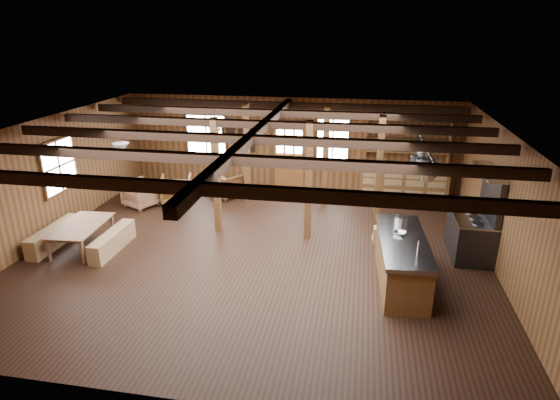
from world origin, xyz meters
name	(u,v)px	position (x,y,z in m)	size (l,w,h in m)	color
room	(256,193)	(0.00, 0.00, 1.40)	(10.04, 9.04, 2.84)	black
ceiling_joists	(257,132)	(0.00, 0.18, 2.68)	(9.80, 8.82, 0.18)	black
timber_posts	(295,167)	(0.52, 2.08, 1.40)	(3.95, 2.35, 2.80)	#3F2112
back_door	(289,161)	(0.00, 4.45, 0.88)	(1.02, 0.08, 2.15)	brown
window_back_left	(206,135)	(-2.60, 4.46, 1.60)	(1.32, 0.06, 1.32)	white
window_back_right	(333,140)	(1.30, 4.46, 1.60)	(1.02, 0.06, 1.32)	white
window_left	(58,166)	(-4.96, 0.50, 1.60)	(0.14, 1.24, 1.32)	white
notice_boards	(241,135)	(-1.50, 4.46, 1.64)	(1.08, 0.03, 0.90)	silver
back_counter	(403,179)	(3.40, 4.20, 0.60)	(2.55, 0.60, 2.45)	brown
pendant_lamps	(172,139)	(-2.25, 1.00, 2.25)	(1.86, 2.36, 0.66)	#303032
pot_rack	(424,158)	(3.39, 0.25, 2.27)	(0.42, 3.00, 0.45)	#303032
kitchen_island	(401,261)	(3.04, -0.80, 0.48)	(1.01, 2.54, 1.20)	brown
step_stool	(381,235)	(2.73, 0.99, 0.19)	(0.42, 0.30, 0.37)	olive
commercial_range	(473,228)	(4.65, 0.74, 0.63)	(0.81, 1.57, 1.94)	#303032
dining_table	(84,237)	(-3.90, -0.48, 0.28)	(1.62, 0.90, 0.57)	#8A5D3E
bench_wall	(54,236)	(-4.65, -0.48, 0.23)	(0.32, 1.69, 0.46)	olive
bench_aisle	(113,241)	(-3.21, -0.48, 0.22)	(0.30, 1.60, 0.44)	olive
armchair_a	(177,189)	(-2.97, 2.73, 0.39)	(0.83, 0.85, 0.77)	brown
armchair_b	(227,185)	(-1.68, 3.41, 0.36)	(0.77, 0.80, 0.72)	brown
armchair_c	(141,193)	(-3.82, 2.25, 0.38)	(0.80, 0.83, 0.75)	#8B5B3F
counter_pot	(401,220)	(3.04, -0.05, 1.02)	(0.27, 0.27, 0.16)	#ADAFB3
bowl	(400,233)	(2.98, -0.59, 0.97)	(0.23, 0.23, 0.06)	silver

